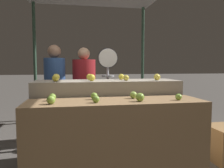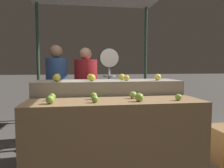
% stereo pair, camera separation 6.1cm
% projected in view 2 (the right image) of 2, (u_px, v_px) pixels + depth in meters
% --- Properties ---
extents(display_counter_front, '(1.88, 0.55, 0.89)m').
position_uv_depth(display_counter_front, '(115.00, 141.00, 2.35)').
color(display_counter_front, olive).
rests_on(display_counter_front, ground_plane).
extents(display_counter_back, '(1.88, 0.55, 1.07)m').
position_uv_depth(display_counter_back, '(108.00, 120.00, 2.93)').
color(display_counter_back, gray).
rests_on(display_counter_back, ground_plane).
extents(apple_front_0, '(0.08, 0.08, 0.08)m').
position_uv_depth(apple_front_0, '(50.00, 100.00, 2.10)').
color(apple_front_0, '#84AD3D').
rests_on(apple_front_0, display_counter_front).
extents(apple_front_1, '(0.07, 0.07, 0.07)m').
position_uv_depth(apple_front_1, '(95.00, 99.00, 2.17)').
color(apple_front_1, '#7AA338').
rests_on(apple_front_1, display_counter_front).
extents(apple_front_2, '(0.09, 0.09, 0.09)m').
position_uv_depth(apple_front_2, '(139.00, 97.00, 2.24)').
color(apple_front_2, '#84AD3D').
rests_on(apple_front_2, display_counter_front).
extents(apple_front_3, '(0.07, 0.07, 0.07)m').
position_uv_depth(apple_front_3, '(178.00, 97.00, 2.31)').
color(apple_front_3, '#84AD3D').
rests_on(apple_front_3, display_counter_front).
extents(apple_front_4, '(0.08, 0.08, 0.08)m').
position_uv_depth(apple_front_4, '(52.00, 97.00, 2.30)').
color(apple_front_4, '#7AA338').
rests_on(apple_front_4, display_counter_front).
extents(apple_front_5, '(0.08, 0.08, 0.08)m').
position_uv_depth(apple_front_5, '(94.00, 96.00, 2.38)').
color(apple_front_5, '#7AA338').
rests_on(apple_front_5, display_counter_front).
extents(apple_front_6, '(0.08, 0.08, 0.08)m').
position_uv_depth(apple_front_6, '(133.00, 95.00, 2.44)').
color(apple_front_6, '#8EB247').
rests_on(apple_front_6, display_counter_front).
extents(apple_back_0, '(0.08, 0.08, 0.08)m').
position_uv_depth(apple_back_0, '(56.00, 78.00, 2.67)').
color(apple_back_0, gold).
rests_on(apple_back_0, display_counter_back).
extents(apple_back_1, '(0.09, 0.09, 0.09)m').
position_uv_depth(apple_back_1, '(92.00, 78.00, 2.75)').
color(apple_back_1, gold).
rests_on(apple_back_1, display_counter_back).
extents(apple_back_2, '(0.07, 0.07, 0.07)m').
position_uv_depth(apple_back_2, '(127.00, 78.00, 2.81)').
color(apple_back_2, gold).
rests_on(apple_back_2, display_counter_back).
extents(apple_back_3, '(0.09, 0.09, 0.09)m').
position_uv_depth(apple_back_3, '(158.00, 77.00, 2.88)').
color(apple_back_3, yellow).
rests_on(apple_back_3, display_counter_back).
extents(apple_back_4, '(0.09, 0.09, 0.09)m').
position_uv_depth(apple_back_4, '(57.00, 77.00, 2.90)').
color(apple_back_4, yellow).
rests_on(apple_back_4, display_counter_back).
extents(apple_back_5, '(0.08, 0.08, 0.08)m').
position_uv_depth(apple_back_5, '(90.00, 77.00, 2.97)').
color(apple_back_5, gold).
rests_on(apple_back_5, display_counter_back).
extents(apple_back_6, '(0.08, 0.08, 0.08)m').
position_uv_depth(apple_back_6, '(122.00, 77.00, 3.03)').
color(apple_back_6, gold).
rests_on(apple_back_6, display_counter_back).
extents(produce_scale, '(0.32, 0.20, 1.55)m').
position_uv_depth(produce_scale, '(109.00, 73.00, 3.52)').
color(produce_scale, '#99999E').
rests_on(produce_scale, ground_plane).
extents(person_vendor_at_scale, '(0.51, 0.51, 1.58)m').
position_uv_depth(person_vendor_at_scale, '(86.00, 87.00, 3.83)').
color(person_vendor_at_scale, '#2D2D38').
rests_on(person_vendor_at_scale, ground_plane).
extents(person_customer_left, '(0.45, 0.45, 1.59)m').
position_uv_depth(person_customer_left, '(57.00, 87.00, 3.54)').
color(person_customer_left, '#2D2D38').
rests_on(person_customer_left, ground_plane).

